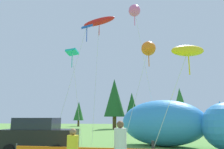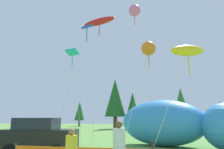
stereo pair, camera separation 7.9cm
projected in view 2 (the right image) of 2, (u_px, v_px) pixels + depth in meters
name	position (u px, v px, depth m)	size (l,w,h in m)	color
parked_car	(39.00, 136.00, 12.59)	(4.28, 2.19, 1.99)	black
folding_chair	(155.00, 148.00, 10.95)	(0.59, 0.59, 0.85)	black
inflatable_cat	(176.00, 125.00, 15.26)	(8.79, 6.24, 3.27)	#338CD8
spectator_in_grey_shirt	(119.00, 147.00, 7.22)	(0.41, 0.41, 1.90)	#2D2D38
kite_pink_octopus	(135.00, 11.00, 17.62)	(2.24, 2.76, 10.98)	silver
kite_teal_diamond	(73.00, 54.00, 17.92)	(1.69, 1.09, 7.50)	silver
kite_red_lizard	(99.00, 22.00, 19.41)	(2.90, 1.00, 11.03)	silver
kite_yellow_hero	(188.00, 51.00, 11.60)	(3.21, 2.48, 5.96)	silver
kite_orange_flower	(148.00, 49.00, 15.31)	(2.38, 1.20, 7.28)	silver
kite_blue_box	(86.00, 29.00, 17.93)	(2.69, 1.55, 9.73)	silver
horizon_tree_east	(133.00, 106.00, 38.90)	(2.70, 2.70, 6.44)	brown
horizon_tree_west	(80.00, 111.00, 51.31)	(2.39, 2.39, 5.70)	brown
horizon_tree_mid	(115.00, 98.00, 40.15)	(3.81, 3.81, 9.08)	brown
horizon_tree_northeast	(181.00, 103.00, 44.64)	(3.38, 3.38, 8.05)	brown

